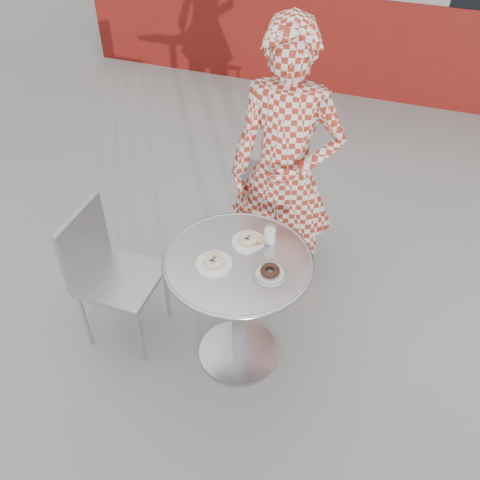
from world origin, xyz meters
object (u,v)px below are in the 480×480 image
(seated_person, at_px, (285,174))
(chair_left, at_px, (124,300))
(bistro_table, at_px, (238,286))
(chair_far, at_px, (278,223))
(plate_near, at_px, (214,262))
(plate_checker, at_px, (270,273))
(plate_far, at_px, (249,240))
(milk_cup, at_px, (270,236))

(seated_person, bearing_deg, chair_left, -138.17)
(bistro_table, height_order, chair_left, chair_left)
(chair_far, xyz_separation_m, plate_near, (-0.06, -1.04, 0.55))
(bistro_table, height_order, plate_checker, plate_checker)
(chair_left, height_order, plate_checker, chair_left)
(chair_far, height_order, seated_person, seated_person)
(seated_person, xyz_separation_m, plate_far, (-0.04, -0.52, -0.09))
(seated_person, xyz_separation_m, plate_near, (-0.15, -0.73, -0.09))
(milk_cup, bearing_deg, plate_far, -159.13)
(bistro_table, distance_m, chair_far, 1.02)
(seated_person, relative_size, milk_cup, 17.46)
(chair_far, distance_m, plate_checker, 1.17)
(plate_far, bearing_deg, plate_checker, -47.68)
(plate_far, bearing_deg, seated_person, 85.40)
(seated_person, bearing_deg, bistro_table, -95.40)
(seated_person, bearing_deg, plate_near, -102.85)
(plate_far, height_order, milk_cup, milk_cup)
(plate_near, bearing_deg, milk_cup, 49.86)
(bistro_table, height_order, plate_far, plate_far)
(plate_checker, bearing_deg, milk_cup, 107.45)
(plate_far, bearing_deg, bistro_table, -93.84)
(chair_far, bearing_deg, seated_person, 119.77)
(bistro_table, distance_m, plate_near, 0.25)
(chair_far, bearing_deg, plate_checker, 114.56)
(plate_far, bearing_deg, milk_cup, 20.87)
(chair_left, relative_size, plate_checker, 5.22)
(chair_left, bearing_deg, chair_far, -33.21)
(plate_near, relative_size, plate_checker, 1.08)
(milk_cup, bearing_deg, seated_person, 97.02)
(chair_far, distance_m, milk_cup, 0.98)
(plate_checker, bearing_deg, seated_person, 100.46)
(chair_left, distance_m, seated_person, 1.21)
(chair_left, distance_m, plate_checker, 1.04)
(plate_far, relative_size, milk_cup, 1.72)
(plate_far, bearing_deg, chair_left, -165.36)
(chair_far, relative_size, seated_person, 0.47)
(bistro_table, height_order, plate_near, plate_near)
(chair_far, bearing_deg, chair_left, 68.35)
(milk_cup, bearing_deg, bistro_table, -121.42)
(chair_far, height_order, plate_checker, chair_far)
(chair_far, xyz_separation_m, milk_cup, (0.16, -0.78, 0.58))
(bistro_table, relative_size, plate_checker, 4.65)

